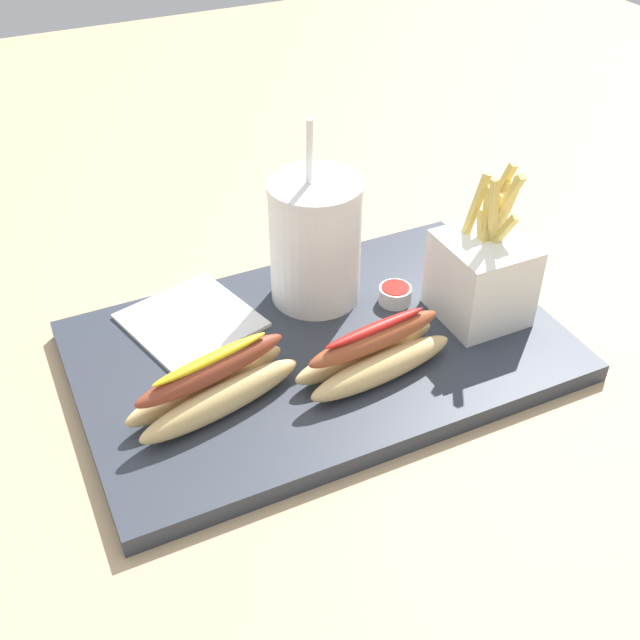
{
  "coord_description": "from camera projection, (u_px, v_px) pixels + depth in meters",
  "views": [
    {
      "loc": [
        0.26,
        0.56,
        0.53
      ],
      "look_at": [
        0.0,
        0.0,
        0.05
      ],
      "focal_mm": 43.78,
      "sensor_mm": 36.0,
      "label": 1
    }
  ],
  "objects": [
    {
      "name": "fries_basket",
      "position": [
        481.0,
        275.0,
        0.81
      ],
      "size": [
        0.08,
        0.09,
        0.17
      ],
      "color": "white",
      "rests_on": "food_tray"
    },
    {
      "name": "hot_dog_2",
      "position": [
        374.0,
        354.0,
        0.75
      ],
      "size": [
        0.17,
        0.07,
        0.06
      ],
      "color": "#DBB775",
      "rests_on": "food_tray"
    },
    {
      "name": "napkin_stack",
      "position": [
        191.0,
        320.0,
        0.82
      ],
      "size": [
        0.15,
        0.15,
        0.0
      ],
      "primitive_type": "cube",
      "rotation": [
        0.0,
        0.0,
        0.27
      ],
      "color": "white",
      "rests_on": "food_tray"
    },
    {
      "name": "hot_dog_1",
      "position": [
        214.0,
        386.0,
        0.71
      ],
      "size": [
        0.18,
        0.09,
        0.06
      ],
      "color": "#DBB775",
      "rests_on": "food_tray"
    },
    {
      "name": "ground_plane",
      "position": [
        320.0,
        365.0,
        0.82
      ],
      "size": [
        2.4,
        2.4,
        0.02
      ],
      "primitive_type": "cube",
      "color": "tan"
    },
    {
      "name": "soda_cup",
      "position": [
        315.0,
        241.0,
        0.82
      ],
      "size": [
        0.1,
        0.1,
        0.21
      ],
      "color": "white",
      "rests_on": "food_tray"
    },
    {
      "name": "ketchup_cup_1",
      "position": [
        395.0,
        294.0,
        0.85
      ],
      "size": [
        0.04,
        0.04,
        0.02
      ],
      "color": "white",
      "rests_on": "food_tray"
    },
    {
      "name": "food_tray",
      "position": [
        320.0,
        351.0,
        0.8
      ],
      "size": [
        0.49,
        0.31,
        0.02
      ],
      "primitive_type": "cube",
      "color": "#2D333D",
      "rests_on": "ground_plane"
    }
  ]
}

